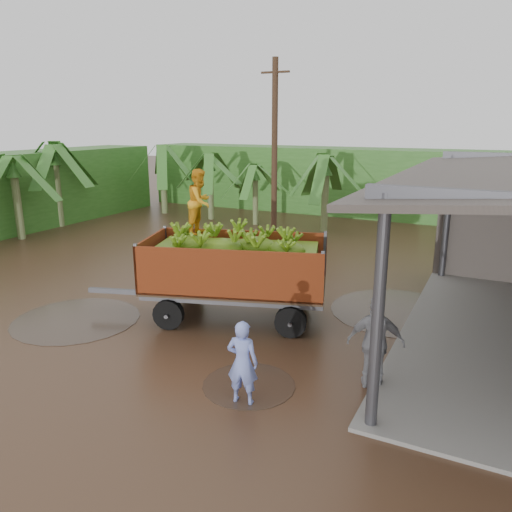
% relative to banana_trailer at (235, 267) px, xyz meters
% --- Properties ---
extents(ground, '(100.00, 100.00, 0.00)m').
position_rel_banana_trailer_xyz_m(ground, '(-0.88, 0.44, -1.41)').
color(ground, black).
rests_on(ground, ground).
extents(hedge_north, '(22.00, 3.00, 3.60)m').
position_rel_banana_trailer_xyz_m(hedge_north, '(-2.88, 16.44, 0.39)').
color(hedge_north, '#2D661E').
rests_on(hedge_north, ground).
extents(banana_trailer, '(6.45, 3.50, 3.84)m').
position_rel_banana_trailer_xyz_m(banana_trailer, '(0.00, 0.00, 0.00)').
color(banana_trailer, '#A23B17').
rests_on(banana_trailer, ground).
extents(man_blue, '(0.64, 0.48, 1.61)m').
position_rel_banana_trailer_xyz_m(man_blue, '(2.12, -3.54, -0.60)').
color(man_blue, '#7D8FE4').
rests_on(man_blue, ground).
extents(man_grey, '(1.17, 0.72, 1.86)m').
position_rel_banana_trailer_xyz_m(man_grey, '(4.13, -1.89, -0.48)').
color(man_grey, gray).
rests_on(man_grey, ground).
extents(utility_pole, '(1.20, 0.24, 7.41)m').
position_rel_banana_trailer_xyz_m(utility_pole, '(-2.50, 7.87, 2.35)').
color(utility_pole, '#47301E').
rests_on(utility_pole, ground).
extents(banana_plants, '(24.58, 17.02, 4.08)m').
position_rel_banana_trailer_xyz_m(banana_plants, '(-7.10, 7.63, 0.39)').
color(banana_plants, '#2D661E').
rests_on(banana_plants, ground).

